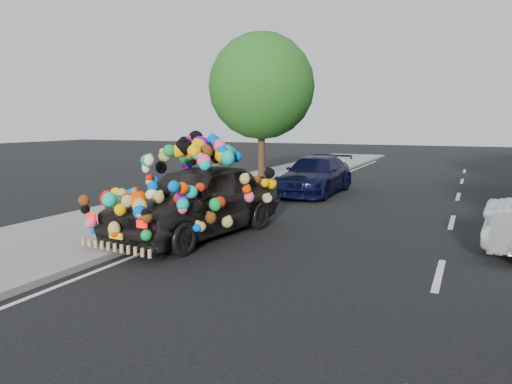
{
  "coord_description": "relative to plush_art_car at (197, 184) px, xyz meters",
  "views": [
    {
      "loc": [
        4.05,
        -8.93,
        2.64
      ],
      "look_at": [
        -0.31,
        1.0,
        1.11
      ],
      "focal_mm": 35.0,
      "sensor_mm": 36.0,
      "label": 1
    }
  ],
  "objects": [
    {
      "name": "ground",
      "position": [
        1.8,
        -0.99,
        -1.21
      ],
      "size": [
        100.0,
        100.0,
        0.0
      ],
      "primitive_type": "plane",
      "color": "black",
      "rests_on": "ground"
    },
    {
      "name": "sidewalk",
      "position": [
        -2.5,
        -0.99,
        -1.15
      ],
      "size": [
        4.0,
        60.0,
        0.12
      ],
      "primitive_type": "cube",
      "color": "gray",
      "rests_on": "ground"
    },
    {
      "name": "kerb",
      "position": [
        -0.55,
        -0.99,
        -1.14
      ],
      "size": [
        0.15,
        60.0,
        0.13
      ],
      "primitive_type": "cube",
      "color": "gray",
      "rests_on": "ground"
    },
    {
      "name": "lane_markings",
      "position": [
        5.4,
        -0.99,
        -1.2
      ],
      "size": [
        6.0,
        50.0,
        0.01
      ],
      "primitive_type": null,
      "color": "silver",
      "rests_on": "ground"
    },
    {
      "name": "tree_near_sidewalk",
      "position": [
        -2.0,
        8.51,
        2.82
      ],
      "size": [
        4.2,
        4.2,
        6.13
      ],
      "color": "#332114",
      "rests_on": "ground"
    },
    {
      "name": "plush_art_car",
      "position": [
        0.0,
        0.0,
        0.0
      ],
      "size": [
        3.03,
        5.41,
        2.33
      ],
      "rotation": [
        0.0,
        0.0,
        -0.14
      ],
      "color": "black",
      "rests_on": "ground"
    },
    {
      "name": "navy_sedan",
      "position": [
        0.5,
        7.69,
        -0.52
      ],
      "size": [
        1.99,
        4.74,
        1.37
      ],
      "primitive_type": "imported",
      "rotation": [
        0.0,
        0.0,
        -0.02
      ],
      "color": "black",
      "rests_on": "ground"
    }
  ]
}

